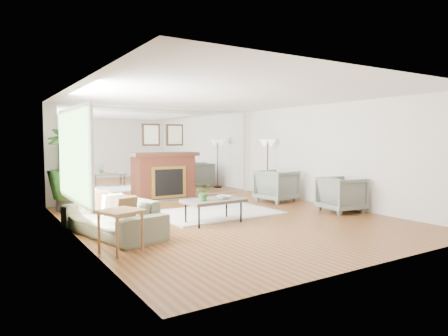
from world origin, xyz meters
TOP-DOWN VIEW (x-y plane):
  - ground at (0.00, 0.00)m, footprint 7.00×7.00m
  - wall_left at (-2.99, 0.00)m, footprint 0.02×7.00m
  - wall_right at (2.99, 0.00)m, footprint 0.02×7.00m
  - wall_back at (0.00, 3.49)m, footprint 6.00×0.02m
  - mirror_panel at (0.00, 3.47)m, footprint 5.40×0.04m
  - window_panel at (-2.96, 0.40)m, footprint 0.04×2.40m
  - fireplace at (0.00, 3.26)m, footprint 1.85×0.83m
  - area_rug at (0.06, 0.73)m, footprint 2.65×1.93m
  - coffee_table at (-0.50, -0.15)m, footprint 1.20×0.75m
  - sofa at (-2.45, -0.05)m, footprint 1.32×2.28m
  - armchair_back at (2.28, 1.32)m, footprint 1.05×1.03m
  - armchair_front at (2.56, -0.61)m, footprint 0.96×0.94m
  - side_table at (-2.65, -1.18)m, footprint 0.68×0.68m
  - potted_ficus at (-2.60, 2.78)m, footprint 0.94×0.94m
  - floor_lamp at (2.57, 2.09)m, footprint 0.53×0.29m
  - tabletop_plant at (-0.74, -0.18)m, footprint 0.29×0.26m
  - fruit_bowl at (-0.31, -0.20)m, footprint 0.27×0.27m
  - book at (-0.20, 0.04)m, footprint 0.28×0.32m

SIDE VIEW (x-z plane):
  - ground at x=0.00m, z-range 0.00..0.00m
  - area_rug at x=0.06m, z-range 0.00..0.03m
  - sofa at x=-2.45m, z-range 0.00..0.63m
  - armchair_front at x=2.56m, z-range 0.00..0.79m
  - armchair_back at x=2.28m, z-range 0.00..0.83m
  - coffee_table at x=-0.50m, z-range 0.19..0.66m
  - book at x=-0.20m, z-range 0.46..0.48m
  - fruit_bowl at x=-0.31m, z-range 0.46..0.52m
  - side_table at x=-2.65m, z-range 0.21..0.82m
  - tabletop_plant at x=-0.74m, z-range 0.46..0.78m
  - fireplace at x=0.00m, z-range -0.37..1.68m
  - potted_ficus at x=-2.60m, z-range 0.06..1.96m
  - wall_left at x=-2.99m, z-range 0.00..2.50m
  - wall_right at x=2.99m, z-range 0.00..2.50m
  - wall_back at x=0.00m, z-range 0.00..2.50m
  - mirror_panel at x=0.00m, z-range 0.05..2.45m
  - window_panel at x=-2.96m, z-range 0.60..2.10m
  - floor_lamp at x=2.57m, z-range 0.58..2.20m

